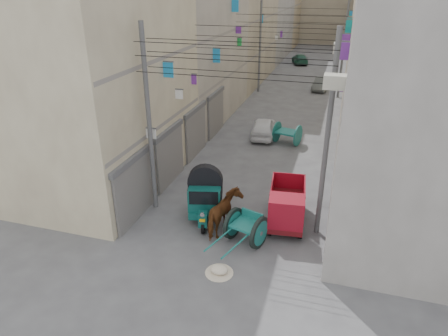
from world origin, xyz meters
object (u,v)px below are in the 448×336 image
at_px(mini_truck, 286,209).
at_px(distant_car_grey, 321,84).
at_px(tonga_cart, 246,227).
at_px(horse, 224,214).
at_px(second_cart, 287,133).
at_px(distant_car_white, 264,127).
at_px(feed_sack, 219,269).
at_px(distant_car_green, 300,59).
at_px(auto_rickshaw, 206,194).

xyz_separation_m(mini_truck, distant_car_grey, (-0.37, 24.31, -0.28)).
distance_m(tonga_cart, horse, 1.10).
xyz_separation_m(second_cart, distant_car_white, (-1.69, 0.91, -0.08)).
bearing_deg(feed_sack, second_cart, 88.24).
bearing_deg(horse, distant_car_green, -80.85).
bearing_deg(distant_car_white, feed_sack, 88.95).
bearing_deg(feed_sack, horse, 102.73).
height_order(tonga_cart, horse, horse).
bearing_deg(auto_rickshaw, feed_sack, -77.96).
height_order(mini_truck, distant_car_green, mini_truck).
distance_m(mini_truck, horse, 2.58).
height_order(tonga_cart, mini_truck, mini_truck).
bearing_deg(second_cart, horse, -80.35).
distance_m(auto_rickshaw, tonga_cart, 2.58).
xyz_separation_m(second_cart, horse, (-0.96, -10.59, 0.15)).
height_order(second_cart, distant_car_white, second_cart).
distance_m(auto_rickshaw, mini_truck, 3.47).
relative_size(feed_sack, distant_car_green, 0.16).
bearing_deg(second_cart, distant_car_grey, 100.97).
bearing_deg(distant_car_green, distant_car_white, 76.16).
bearing_deg(tonga_cart, feed_sack, -84.13).
relative_size(tonga_cart, distant_car_green, 0.77).
xyz_separation_m(auto_rickshaw, tonga_cart, (2.13, -1.39, -0.41)).
distance_m(horse, distant_car_white, 11.52).
bearing_deg(auto_rickshaw, horse, -54.99).
height_order(auto_rickshaw, feed_sack, auto_rickshaw).
bearing_deg(distant_car_white, auto_rickshaw, 81.51).
relative_size(distant_car_white, distant_car_grey, 1.06).
bearing_deg(feed_sack, distant_car_white, 95.26).
bearing_deg(mini_truck, feed_sack, -122.58).
bearing_deg(distant_car_green, horse, 76.70).
relative_size(feed_sack, distant_car_white, 0.17).
xyz_separation_m(mini_truck, horse, (-2.34, -1.10, 0.01)).
bearing_deg(mini_truck, distant_car_grey, 84.60).
xyz_separation_m(mini_truck, feed_sack, (-1.77, -3.59, -0.69)).
bearing_deg(horse, mini_truck, -147.98).
distance_m(auto_rickshaw, distant_car_white, 10.54).
relative_size(feed_sack, horse, 0.31).
height_order(feed_sack, distant_car_grey, distant_car_grey).
bearing_deg(horse, feed_sack, 109.51).
bearing_deg(distant_car_green, auto_rickshaw, 75.03).
distance_m(tonga_cart, feed_sack, 2.18).
relative_size(mini_truck, distant_car_grey, 0.95).
xyz_separation_m(tonga_cart, feed_sack, (-0.44, -2.07, -0.52)).
relative_size(auto_rickshaw, feed_sack, 4.33).
bearing_deg(horse, distant_car_grey, -87.65).
bearing_deg(tonga_cart, distant_car_grey, 105.82).
relative_size(mini_truck, horse, 1.62).
xyz_separation_m(auto_rickshaw, mini_truck, (3.46, 0.12, -0.23)).
bearing_deg(auto_rickshaw, distant_car_grey, 68.86).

